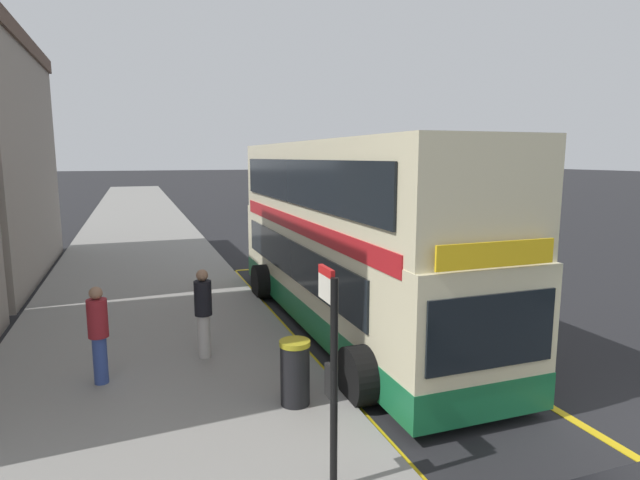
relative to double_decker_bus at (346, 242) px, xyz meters
name	(u,v)px	position (x,y,z in m)	size (l,w,h in m)	color
ground_plane	(243,215)	(2.46, 24.83, -2.06)	(260.00, 260.00, 0.00)	black
pavement_near	(138,218)	(-4.54, 24.83, -1.99)	(6.00, 76.00, 0.14)	gray
double_decker_bus	(346,242)	(0.00, 0.00, 0.00)	(3.19, 10.90, 4.40)	beige
bus_bay_markings	(348,325)	(0.05, -0.07, -2.06)	(3.19, 14.26, 0.01)	gold
bus_stop_sign	(332,362)	(-2.64, -5.93, -0.36)	(0.09, 0.51, 2.65)	black
parked_car_teal_ahead	(280,203)	(5.05, 24.26, -1.26)	(2.09, 4.20, 1.62)	#196066
parked_car_silver_far	(270,193)	(7.08, 35.39, -1.26)	(2.09, 4.20, 1.62)	#B2B5BA
pedestrian_waiting_near_sign	(98,331)	(-5.41, -1.89, -0.98)	(0.34, 0.34, 1.73)	#33478C
pedestrian_further_back	(203,310)	(-3.54, -1.29, -0.95)	(0.34, 0.34, 1.77)	#B7B2AD
litter_bin	(295,372)	(-2.43, -3.78, -1.39)	(0.49, 0.49, 1.06)	black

